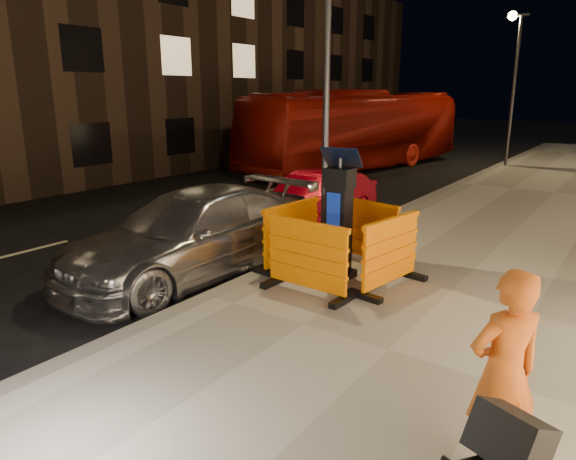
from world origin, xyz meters
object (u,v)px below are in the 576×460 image
Objects in this scene: barrier_kerbside at (292,235)px; man at (504,375)px; barrier_front at (307,258)px; parking_kiosk at (339,217)px; barrier_back at (364,231)px; barrier_bldgside at (390,253)px; car_red at (316,226)px; car_silver at (195,273)px; bus_doubledecker at (357,169)px.

barrier_kerbside is 0.84× the size of man.
parking_kiosk is at bearing 92.19° from barrier_front.
barrier_back and barrier_bldgside have the same top height.
car_red is (-2.39, 3.13, -1.18)m from parking_kiosk.
man reaches higher than barrier_front.
car_red is 2.26× the size of man.
barrier_kerbside is 0.29× the size of car_silver.
car_silver is at bearing 116.25° from barrier_bldgside.
man is (3.38, -4.26, 0.31)m from barrier_back.
barrier_back and barrier_kerbside have the same top height.
barrier_kerbside is at bearing -124.81° from barrier_back.
barrier_back is 1.00× the size of barrier_bldgside.
man is (3.38, -3.31, -0.15)m from parking_kiosk.
parking_kiosk is 1.05m from barrier_kerbside.
barrier_front and barrier_back have the same top height.
barrier_kerbside is at bearing -86.33° from man.
parking_kiosk is 1.05m from barrier_back.
barrier_front and barrier_bldgside have the same top height.
parking_kiosk is 1.40× the size of barrier_kerbside.
parking_kiosk reaches higher than barrier_kerbside.
barrier_kerbside is (-0.95, -0.95, 0.00)m from barrier_back.
car_red is at bearing 56.08° from barrier_bldgside.
parking_kiosk reaches higher than car_red.
man reaches higher than barrier_back.
car_silver is at bearing -64.56° from bus_doubledecker.
parking_kiosk is at bearing -53.78° from car_red.
barrier_back is 1.34m from barrier_bldgside.
car_red is at bearing 29.90° from barrier_kerbside.
bus_doubledecker reaches higher than car_silver.
barrier_back is 5.45m from man.
parking_kiosk is 1.17× the size of man.
parking_kiosk is at bearing -53.97° from bus_doubledecker.
car_red is at bearing 94.57° from car_silver.
man is (5.77, -6.44, 1.03)m from car_red.
bus_doubledecker is (-6.18, 13.42, -0.73)m from barrier_front.
man reaches higher than barrier_bldgside.
car_silver is 2.92× the size of man.
barrier_front is at bearing -83.86° from man.
barrier_back is at bearing 54.19° from barrier_bldgside.
barrier_kerbside reaches higher than car_red.
barrier_kerbside reaches higher than car_silver.
barrier_front is 0.29× the size of car_silver.
barrier_front and barrier_kerbside have the same top height.
barrier_back is 1.34m from barrier_kerbside.
barrier_kerbside is (-0.95, 0.00, -0.46)m from parking_kiosk.
bus_doubledecker is (-6.18, 11.52, -0.73)m from barrier_back.
car_red is (-1.44, 3.13, -0.73)m from barrier_kerbside.
barrier_kerbside is 1.89m from car_silver.
parking_kiosk is 1.40× the size of barrier_bldgside.
barrier_back is 0.84× the size of man.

